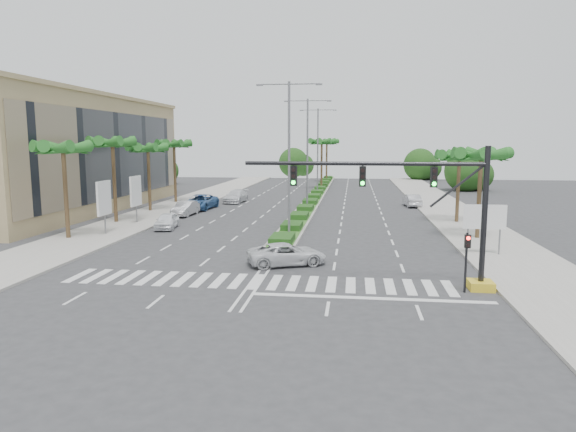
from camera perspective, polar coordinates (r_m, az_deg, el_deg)
name	(u,v)px	position (r m, az deg, el deg)	size (l,w,h in m)	color
ground	(256,282)	(27.57, -3.55, -7.31)	(160.00, 160.00, 0.00)	#333335
footpath_right	(469,226)	(47.75, 19.48, -1.06)	(6.00, 120.00, 0.15)	gray
footpath_left	(139,220)	(50.87, -16.25, -0.38)	(6.00, 120.00, 0.15)	gray
median	(317,195)	(71.64, 3.22, 2.36)	(2.20, 75.00, 0.20)	gray
median_grass	(317,194)	(71.63, 3.22, 2.45)	(1.80, 75.00, 0.04)	#346221
building	(64,155)	(60.66, -23.64, 6.22)	(12.00, 36.00, 12.00)	tan
signal_gantry	(438,221)	(26.71, 16.31, -0.54)	(12.60, 1.20, 7.20)	gold
pedestrian_signal	(467,252)	(26.55, 19.25, -3.83)	(0.28, 0.36, 3.00)	black
direction_sign	(485,219)	(35.45, 21.01, -0.32)	(2.70, 0.11, 3.40)	slate
billboard_near	(104,199)	(43.04, -19.77, 1.84)	(0.18, 2.10, 4.35)	slate
billboard_far	(136,191)	(48.43, -16.56, 2.64)	(0.18, 2.10, 4.35)	slate
palm_left_near	(63,151)	(42.04, -23.71, 6.59)	(4.57, 4.68, 7.55)	brown
palm_left_mid	(113,146)	(49.08, -18.91, 7.42)	(4.57, 4.68, 7.95)	brown
palm_left_far	(148,151)	(56.38, -15.29, 7.02)	(4.57, 4.68, 7.35)	brown
palm_left_end	(174,146)	(63.84, -12.54, 7.57)	(4.57, 4.68, 7.75)	brown
palm_right_near	(481,158)	(41.20, 20.67, 6.06)	(4.57, 4.68, 7.05)	brown
palm_right_far	(459,159)	(49.03, 18.52, 6.08)	(4.57, 4.68, 6.75)	brown
palm_median_a	(322,144)	(81.25, 3.77, 8.04)	(4.57, 4.68, 8.05)	brown
palm_median_b	(327,143)	(96.22, 4.33, 8.05)	(4.57, 4.68, 8.05)	brown
streetlight_near	(289,149)	(40.41, 0.12, 7.40)	(5.10, 0.25, 12.00)	slate
streetlight_mid	(307,147)	(56.32, 2.17, 7.62)	(5.10, 0.25, 12.00)	slate
streetlight_far	(318,146)	(72.27, 3.32, 7.74)	(5.10, 0.25, 12.00)	slate
car_parked_a	(167,221)	(45.23, -13.32, -0.53)	(1.61, 3.99, 1.36)	white
car_parked_b	(185,208)	(52.92, -11.33, 0.83)	(1.55, 4.44, 1.46)	#ADADB2
car_parked_c	(200,202)	(57.65, -9.75, 1.55)	(2.70, 5.85, 1.62)	#305A92
car_parked_d	(236,196)	(63.63, -5.82, 2.18)	(2.09, 5.15, 1.50)	silver
car_crossing	(287,254)	(31.08, -0.13, -4.26)	(2.20, 4.77, 1.33)	silver
car_right	(412,200)	(60.97, 13.61, 1.70)	(1.51, 4.33, 1.43)	silver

